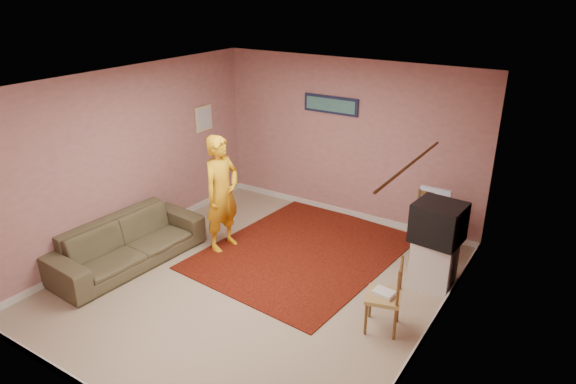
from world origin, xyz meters
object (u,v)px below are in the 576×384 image
Objects in this scene: tv_cabinet at (434,263)px; chair_b at (384,288)px; crt_tv at (438,222)px; chair_a at (429,220)px; sofa at (128,243)px; person at (222,194)px.

chair_b reaches higher than tv_cabinet.
crt_tv is 0.81m from chair_a.
chair_a is at bearing -50.85° from sofa.
tv_cabinet is 4.13m from sofa.
tv_cabinet is at bearing -73.41° from person.
tv_cabinet is 0.38× the size of person.
person is (-2.92, -0.65, -0.04)m from crt_tv.
crt_tv is 1.26m from chair_b.
tv_cabinet is at bearing 154.93° from chair_b.
chair_a is at bearing 119.99° from crt_tv.
chair_a is (-0.31, 0.68, -0.32)m from crt_tv.
crt_tv is 4.17m from sofa.
person reaches higher than chair_b.
sofa is 1.26× the size of person.
chair_a is at bearing 167.90° from chair_b.
crt_tv is at bearing 174.63° from tv_cabinet.
chair_b is (-0.19, -1.19, -0.37)m from crt_tv.
chair_a reaches higher than tv_cabinet.
chair_a is (-0.32, 0.68, 0.25)m from tv_cabinet.
tv_cabinet reaches higher than sofa.
tv_cabinet is at bearing -61.09° from sofa.
sofa is at bearing 147.01° from person.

